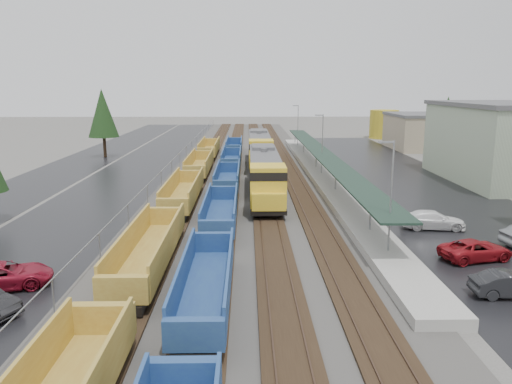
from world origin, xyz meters
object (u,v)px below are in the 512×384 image
at_px(well_string_yellow, 170,216).
at_px(storage_tank, 384,124).
at_px(parked_car_west_c, 3,276).
at_px(parked_car_east_c, 433,220).
at_px(locomotive_lead, 265,175).
at_px(parked_car_east_a, 511,285).
at_px(locomotive_trail, 260,149).
at_px(well_string_blue, 221,213).
at_px(parked_car_east_b, 476,250).

distance_m(well_string_yellow, storage_tank, 80.67).
relative_size(parked_car_west_c, parked_car_east_c, 1.07).
distance_m(locomotive_lead, parked_car_east_a, 27.94).
xyz_separation_m(locomotive_lead, locomotive_trail, (0.00, 21.00, 0.00)).
relative_size(locomotive_lead, well_string_blue, 0.20).
xyz_separation_m(locomotive_trail, storage_tank, (28.53, 39.26, 0.61)).
bearing_deg(parked_car_east_b, parked_car_west_c, 84.41).
distance_m(well_string_yellow, parked_car_east_c, 21.25).
height_order(parked_car_east_a, parked_car_east_b, parked_car_east_a).
height_order(locomotive_lead, parked_car_west_c, locomotive_lead).
distance_m(well_string_yellow, parked_car_east_a, 24.51).
bearing_deg(storage_tank, locomotive_lead, -115.34).
bearing_deg(locomotive_lead, parked_car_east_b, -54.69).
distance_m(locomotive_trail, parked_car_east_b, 42.14).
bearing_deg(storage_tank, parked_car_east_a, -100.58).
distance_m(parked_car_east_b, parked_car_east_c, 7.38).
relative_size(well_string_blue, parked_car_east_a, 24.52).
bearing_deg(parked_car_east_b, storage_tank, -24.72).
bearing_deg(parked_car_east_a, parked_car_east_b, -6.58).
relative_size(well_string_blue, parked_car_east_b, 21.24).
xyz_separation_m(well_string_yellow, storage_tank, (36.53, 71.90, 1.92)).
height_order(storage_tank, parked_car_west_c, storage_tank).
distance_m(locomotive_trail, parked_car_east_c, 35.17).
bearing_deg(parked_car_west_c, well_string_blue, -62.10).
height_order(well_string_yellow, well_string_blue, well_string_yellow).
bearing_deg(well_string_blue, parked_car_west_c, -133.10).
height_order(locomotive_trail, storage_tank, storage_tank).
height_order(well_string_yellow, parked_car_east_a, well_string_yellow).
relative_size(locomotive_trail, well_string_yellow, 0.21).
height_order(storage_tank, parked_car_east_c, storage_tank).
relative_size(locomotive_trail, parked_car_east_a, 4.93).
relative_size(parked_car_east_b, parked_car_east_c, 0.96).
bearing_deg(parked_car_east_a, storage_tank, -9.77).
relative_size(locomotive_trail, parked_car_east_b, 4.27).
distance_m(well_string_blue, parked_car_west_c, 17.31).
relative_size(locomotive_trail, parked_car_east_c, 4.12).
height_order(well_string_blue, parked_car_east_c, well_string_blue).
xyz_separation_m(parked_car_west_c, parked_car_east_c, (29.06, 11.65, -0.02)).
distance_m(locomotive_trail, well_string_blue, 31.83).
bearing_deg(parked_car_east_c, locomotive_trail, 28.27).
distance_m(locomotive_lead, well_string_yellow, 14.18).
bearing_deg(locomotive_lead, well_string_blue, -110.76).
xyz_separation_m(storage_tank, parked_car_east_a, (-15.91, -85.13, -2.42)).
height_order(locomotive_trail, well_string_yellow, locomotive_trail).
bearing_deg(well_string_blue, locomotive_trail, 82.77).
bearing_deg(well_string_blue, parked_car_east_c, -3.27).
relative_size(well_string_yellow, parked_car_west_c, 18.59).
bearing_deg(storage_tank, parked_car_east_c, -102.02).
xyz_separation_m(locomotive_trail, parked_car_east_c, (13.24, -32.54, -1.77)).
distance_m(storage_tank, parked_car_west_c, 94.53).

